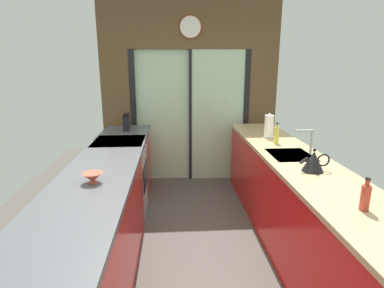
# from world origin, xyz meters

# --- Properties ---
(ground_plane) EXTENTS (5.04, 7.60, 0.02)m
(ground_plane) POSITION_xyz_m (0.00, 0.60, -0.01)
(ground_plane) COLOR #4C4742
(back_wall_unit) EXTENTS (2.64, 0.12, 2.70)m
(back_wall_unit) POSITION_xyz_m (0.00, 2.40, 1.53)
(back_wall_unit) COLOR brown
(back_wall_unit) RESTS_ON ground_plane
(left_counter_run) EXTENTS (0.62, 3.80, 0.92)m
(left_counter_run) POSITION_xyz_m (-0.91, 0.13, 0.47)
(left_counter_run) COLOR red
(left_counter_run) RESTS_ON ground_plane
(right_counter_run) EXTENTS (0.62, 3.80, 0.92)m
(right_counter_run) POSITION_xyz_m (0.91, 0.30, 0.46)
(right_counter_run) COLOR red
(right_counter_run) RESTS_ON ground_plane
(sink_faucet) EXTENTS (0.19, 0.02, 0.25)m
(sink_faucet) POSITION_xyz_m (1.06, 0.55, 1.09)
(sink_faucet) COLOR #B7BABC
(sink_faucet) RESTS_ON right_counter_run
(oven_range) EXTENTS (0.60, 0.60, 0.92)m
(oven_range) POSITION_xyz_m (-0.91, 1.25, 0.46)
(oven_range) COLOR #B7BABC
(oven_range) RESTS_ON ground_plane
(mixing_bowl) EXTENTS (0.16, 0.16, 0.08)m
(mixing_bowl) POSITION_xyz_m (-0.89, -0.09, 0.96)
(mixing_bowl) COLOR #BC4C38
(mixing_bowl) RESTS_ON left_counter_run
(knife_block) EXTENTS (0.09, 0.14, 0.25)m
(knife_block) POSITION_xyz_m (-0.89, 1.80, 1.02)
(knife_block) COLOR black
(knife_block) RESTS_ON left_counter_run
(kettle) EXTENTS (0.26, 0.18, 0.20)m
(kettle) POSITION_xyz_m (0.89, 0.06, 1.01)
(kettle) COLOR black
(kettle) RESTS_ON right_counter_run
(soap_bottle_near) EXTENTS (0.06, 0.06, 0.21)m
(soap_bottle_near) POSITION_xyz_m (0.89, -0.66, 1.01)
(soap_bottle_near) COLOR #B23D2D
(soap_bottle_near) RESTS_ON right_counter_run
(soap_bottle_far) EXTENTS (0.06, 0.06, 0.24)m
(soap_bottle_far) POSITION_xyz_m (0.89, 1.01, 1.02)
(soap_bottle_far) COLOR #D1CC4C
(soap_bottle_far) RESTS_ON right_counter_run
(paper_towel_roll) EXTENTS (0.13, 0.13, 0.30)m
(paper_towel_roll) POSITION_xyz_m (0.89, 1.29, 1.06)
(paper_towel_roll) COLOR #B7BABC
(paper_towel_roll) RESTS_ON right_counter_run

